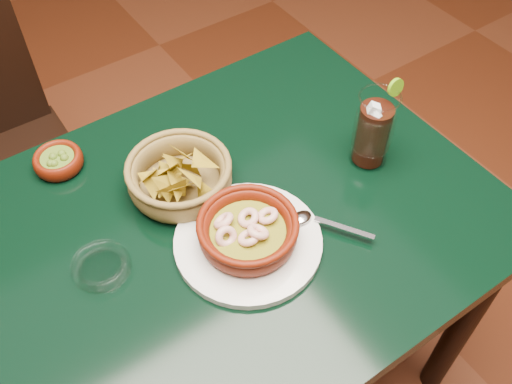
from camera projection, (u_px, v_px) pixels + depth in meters
dining_table at (194, 266)px, 1.15m from camera, size 1.20×0.80×0.75m
shrimp_plate at (248, 234)px, 1.04m from camera, size 0.34×0.28×0.08m
chip_basket at (179, 176)px, 1.13m from camera, size 0.24×0.24×0.15m
guacamole_ramekin at (58, 161)px, 1.18m from camera, size 0.12×0.12×0.04m
cola_drink at (373, 130)px, 1.15m from camera, size 0.17×0.17×0.19m
glass_ashtray at (101, 267)px, 1.02m from camera, size 0.12×0.12×0.03m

